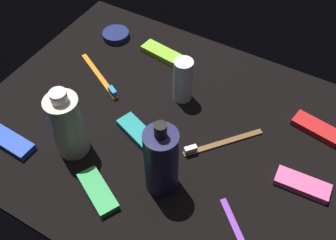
{
  "coord_description": "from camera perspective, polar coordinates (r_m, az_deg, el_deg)",
  "views": [
    {
      "loc": [
        -26.47,
        45.96,
        66.62
      ],
      "look_at": [
        0.0,
        0.0,
        3.0
      ],
      "focal_mm": 41.87,
      "sensor_mm": 36.0,
      "label": 1
    }
  ],
  "objects": [
    {
      "name": "lotion_bottle",
      "position": [
        0.71,
        -0.99,
        -5.99
      ],
      "size": [
        6.3,
        6.3,
        18.16
      ],
      "color": "#1D1E49",
      "rests_on": "ground_plane"
    },
    {
      "name": "bodywash_bottle",
      "position": [
        0.79,
        -14.43,
        -0.7
      ],
      "size": [
        6.57,
        6.57,
        16.65
      ],
      "color": "silver",
      "rests_on": "ground_plane"
    },
    {
      "name": "snack_bar_pink",
      "position": [
        0.81,
        18.96,
        -8.87
      ],
      "size": [
        10.63,
        4.66,
        1.5
      ],
      "primitive_type": "cube",
      "rotation": [
        0.0,
        0.0,
        0.06
      ],
      "color": "#E55999",
      "rests_on": "ground_plane"
    },
    {
      "name": "snack_bar_teal",
      "position": [
        0.84,
        -4.38,
        -1.81
      ],
      "size": [
        11.14,
        7.3,
        1.5
      ],
      "primitive_type": "cube",
      "rotation": [
        0.0,
        0.0,
        -0.35
      ],
      "color": "teal",
      "rests_on": "ground_plane"
    },
    {
      "name": "toothbrush_orange",
      "position": [
        0.96,
        -9.75,
        6.14
      ],
      "size": [
        16.47,
        9.48,
        2.1
      ],
      "color": "orange",
      "rests_on": "ground_plane"
    },
    {
      "name": "snack_bar_lime",
      "position": [
        1.02,
        -1.02,
        9.78
      ],
      "size": [
        10.84,
        5.35,
        1.5
      ],
      "primitive_type": "cube",
      "rotation": [
        0.0,
        0.0,
        -0.13
      ],
      "color": "#8CD133",
      "rests_on": "ground_plane"
    },
    {
      "name": "ground_plane",
      "position": [
        0.86,
        0.0,
        -1.54
      ],
      "size": [
        84.0,
        64.0,
        1.2
      ],
      "primitive_type": "cube",
      "color": "black"
    },
    {
      "name": "toothbrush_brown",
      "position": [
        0.83,
        7.38,
        -3.36
      ],
      "size": [
        12.5,
        14.55,
        2.1
      ],
      "color": "brown",
      "rests_on": "ground_plane"
    },
    {
      "name": "cream_tin_left",
      "position": [
        1.08,
        -7.6,
        12.19
      ],
      "size": [
        7.04,
        7.04,
        1.67
      ],
      "primitive_type": "cylinder",
      "color": "navy",
      "rests_on": "ground_plane"
    },
    {
      "name": "deodorant_stick",
      "position": [
        0.87,
        2.19,
        5.8
      ],
      "size": [
        4.33,
        4.33,
        10.93
      ],
      "primitive_type": "cylinder",
      "color": "silver",
      "rests_on": "ground_plane"
    },
    {
      "name": "snack_bar_red",
      "position": [
        0.9,
        20.82,
        -1.15
      ],
      "size": [
        10.92,
        5.67,
        1.5
      ],
      "primitive_type": "cube",
      "rotation": [
        0.0,
        0.0,
        -0.17
      ],
      "color": "red",
      "rests_on": "ground_plane"
    },
    {
      "name": "snack_bar_blue",
      "position": [
        0.88,
        -21.87,
        -3.02
      ],
      "size": [
        10.57,
        4.46,
        1.5
      ],
      "primitive_type": "cube",
      "rotation": [
        0.0,
        0.0,
        -0.05
      ],
      "color": "blue",
      "rests_on": "ground_plane"
    },
    {
      "name": "snack_bar_green",
      "position": [
        0.77,
        -10.17,
        -10.2
      ],
      "size": [
        11.07,
        8.33,
        1.5
      ],
      "primitive_type": "cube",
      "rotation": [
        0.0,
        0.0,
        -0.48
      ],
      "color": "green",
      "rests_on": "ground_plane"
    }
  ]
}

